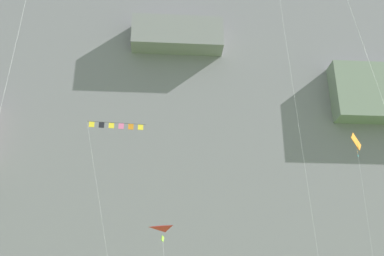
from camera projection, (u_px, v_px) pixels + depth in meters
cliff_face at (174, 107)px, 78.54m from camera, size 180.00×29.67×72.29m
kite_diamond_upper_right at (357, 147)px, 44.20m from camera, size 1.83×2.53×19.24m
kite_banner_high_left at (116, 130)px, 47.20m from camera, size 6.19×4.03×21.27m
kite_delta_upper_left at (165, 240)px, 37.25m from camera, size 1.90×6.98×8.38m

